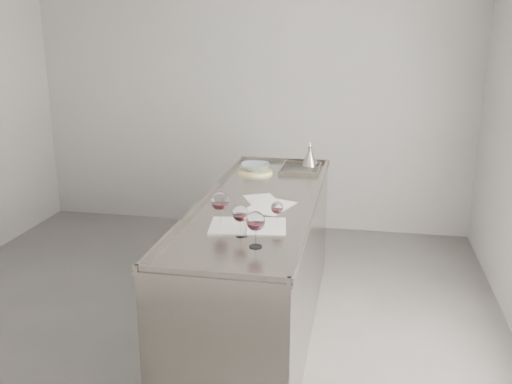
% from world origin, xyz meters
% --- Properties ---
extents(room_shell, '(4.54, 5.04, 2.84)m').
position_xyz_m(room_shell, '(0.00, 0.00, 1.40)').
color(room_shell, '#54514E').
rests_on(room_shell, ground).
extents(counter, '(0.77, 2.42, 0.97)m').
position_xyz_m(counter, '(0.50, 0.30, 0.47)').
color(counter, gray).
rests_on(counter, ground).
extents(wine_glass_left, '(0.11, 0.11, 0.21)m').
position_xyz_m(wine_glass_left, '(0.37, -0.22, 1.09)').
color(wine_glass_left, white).
rests_on(wine_glass_left, counter).
extents(wine_glass_middle, '(0.09, 0.09, 0.18)m').
position_xyz_m(wine_glass_middle, '(0.52, -0.34, 1.07)').
color(wine_glass_middle, white).
rests_on(wine_glass_middle, counter).
extents(wine_glass_right, '(0.10, 0.10, 0.20)m').
position_xyz_m(wine_glass_right, '(0.63, -0.48, 1.08)').
color(wine_glass_right, white).
rests_on(wine_glass_right, counter).
extents(wine_glass_small, '(0.07, 0.07, 0.15)m').
position_xyz_m(wine_glass_small, '(0.69, -0.13, 1.04)').
color(wine_glass_small, white).
rests_on(wine_glass_small, counter).
extents(notebook, '(0.48, 0.36, 0.02)m').
position_xyz_m(notebook, '(0.53, -0.20, 0.95)').
color(notebook, white).
rests_on(notebook, counter).
extents(loose_paper_top, '(0.30, 0.34, 0.00)m').
position_xyz_m(loose_paper_top, '(0.52, 0.34, 0.94)').
color(loose_paper_top, silver).
rests_on(loose_paper_top, counter).
extents(loose_paper_under, '(0.33, 0.39, 0.00)m').
position_xyz_m(loose_paper_under, '(0.59, 0.21, 0.94)').
color(loose_paper_under, white).
rests_on(loose_paper_under, counter).
extents(trivet, '(0.33, 0.33, 0.02)m').
position_xyz_m(trivet, '(0.33, 1.07, 0.95)').
color(trivet, beige).
rests_on(trivet, counter).
extents(ceramic_bowl, '(0.25, 0.25, 0.05)m').
position_xyz_m(ceramic_bowl, '(0.33, 1.07, 0.99)').
color(ceramic_bowl, gray).
rests_on(ceramic_bowl, trivet).
extents(wine_funnel, '(0.14, 0.14, 0.21)m').
position_xyz_m(wine_funnel, '(0.73, 1.38, 1.00)').
color(wine_funnel, '#B1A99E').
rests_on(wine_funnel, counter).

